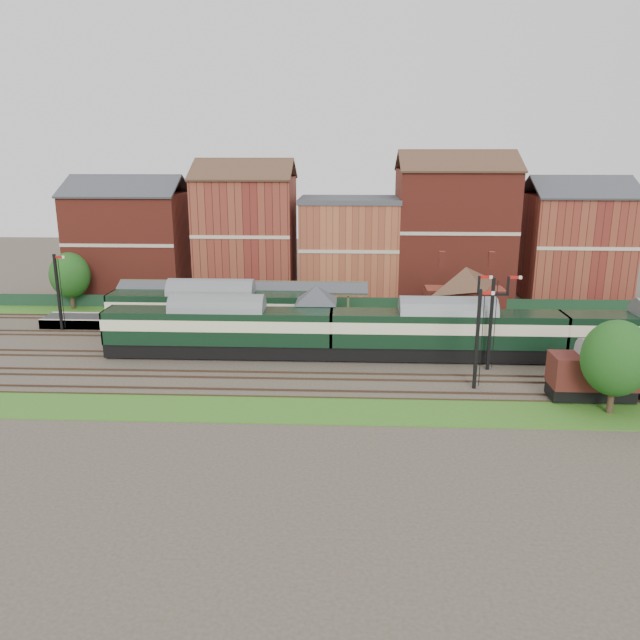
{
  "coord_description": "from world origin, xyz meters",
  "views": [
    {
      "loc": [
        -0.05,
        -53.64,
        18.01
      ],
      "look_at": [
        -2.59,
        2.0,
        3.0
      ],
      "focal_mm": 35.0,
      "sensor_mm": 36.0,
      "label": 1
    }
  ],
  "objects_px": {
    "platform_railcar": "(212,309)",
    "semaphore_bracket": "(492,317)",
    "signal_box": "(316,315)",
    "dmu_train": "(446,330)",
    "goods_van_a": "(592,373)"
  },
  "relations": [
    {
      "from": "semaphore_bracket",
      "to": "signal_box",
      "type": "bearing_deg",
      "value": 159.08
    },
    {
      "from": "signal_box",
      "to": "platform_railcar",
      "type": "xyz_separation_m",
      "value": [
        -10.65,
        3.25,
        -0.43
      ]
    },
    {
      "from": "signal_box",
      "to": "goods_van_a",
      "type": "relative_size",
      "value": 0.99
    },
    {
      "from": "signal_box",
      "to": "goods_van_a",
      "type": "height_order",
      "value": "signal_box"
    },
    {
      "from": "semaphore_bracket",
      "to": "platform_railcar",
      "type": "xyz_separation_m",
      "value": [
        -25.69,
        9.0,
        -1.87
      ]
    },
    {
      "from": "dmu_train",
      "to": "goods_van_a",
      "type": "relative_size",
      "value": 10.06
    },
    {
      "from": "dmu_train",
      "to": "goods_van_a",
      "type": "height_order",
      "value": "dmu_train"
    },
    {
      "from": "platform_railcar",
      "to": "semaphore_bracket",
      "type": "bearing_deg",
      "value": -19.31
    },
    {
      "from": "semaphore_bracket",
      "to": "goods_van_a",
      "type": "relative_size",
      "value": 1.34
    },
    {
      "from": "signal_box",
      "to": "platform_railcar",
      "type": "distance_m",
      "value": 11.15
    },
    {
      "from": "signal_box",
      "to": "platform_railcar",
      "type": "height_order",
      "value": "signal_box"
    },
    {
      "from": "platform_railcar",
      "to": "signal_box",
      "type": "bearing_deg",
      "value": -16.97
    },
    {
      "from": "platform_railcar",
      "to": "goods_van_a",
      "type": "bearing_deg",
      "value": -25.93
    },
    {
      "from": "signal_box",
      "to": "dmu_train",
      "type": "relative_size",
      "value": 0.1
    },
    {
      "from": "signal_box",
      "to": "semaphore_bracket",
      "type": "bearing_deg",
      "value": -20.92
    }
  ]
}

